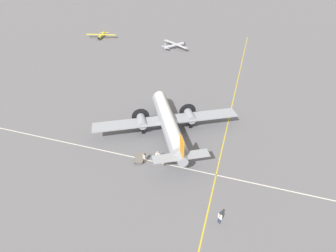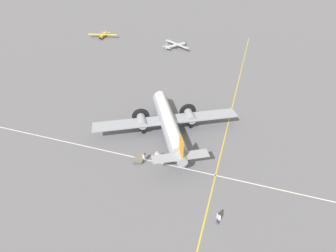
{
  "view_description": "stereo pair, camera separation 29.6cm",
  "coord_description": "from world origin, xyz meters",
  "px_view_note": "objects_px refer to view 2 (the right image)",
  "views": [
    {
      "loc": [
        -32.19,
        -10.17,
        24.82
      ],
      "look_at": [
        0.0,
        0.0,
        1.62
      ],
      "focal_mm": 28.0,
      "sensor_mm": 36.0,
      "label": 1
    },
    {
      "loc": [
        -32.1,
        -10.45,
        24.82
      ],
      "look_at": [
        0.0,
        0.0,
        1.62
      ],
      "focal_mm": 28.0,
      "sensor_mm": 36.0,
      "label": 2
    }
  ],
  "objects_px": {
    "ramp_agent": "(143,157)",
    "crew_foreground": "(219,217)",
    "suitcase_near_door": "(164,159)",
    "light_aircraft_taxiing": "(103,35)",
    "light_aircraft_distant": "(176,45)",
    "airliner_main": "(168,120)",
    "passenger_boarding": "(157,155)",
    "baggage_cart": "(139,158)",
    "traffic_cone": "(161,158)"
  },
  "relations": [
    {
      "from": "ramp_agent",
      "to": "crew_foreground",
      "type": "bearing_deg",
      "value": -166.3
    },
    {
      "from": "suitcase_near_door",
      "to": "light_aircraft_taxiing",
      "type": "relative_size",
      "value": 0.07
    },
    {
      "from": "light_aircraft_taxiing",
      "to": "light_aircraft_distant",
      "type": "bearing_deg",
      "value": 71.73
    },
    {
      "from": "crew_foreground",
      "to": "suitcase_near_door",
      "type": "xyz_separation_m",
      "value": [
        7.67,
        8.79,
        -0.78
      ]
    },
    {
      "from": "suitcase_near_door",
      "to": "ramp_agent",
      "type": "bearing_deg",
      "value": 113.76
    },
    {
      "from": "airliner_main",
      "to": "light_aircraft_taxiing",
      "type": "xyz_separation_m",
      "value": [
        44.16,
        36.76,
        -1.68
      ]
    },
    {
      "from": "ramp_agent",
      "to": "light_aircraft_taxiing",
      "type": "height_order",
      "value": "light_aircraft_taxiing"
    },
    {
      "from": "passenger_boarding",
      "to": "crew_foreground",
      "type": "bearing_deg",
      "value": 132.04
    },
    {
      "from": "passenger_boarding",
      "to": "ramp_agent",
      "type": "distance_m",
      "value": 1.9
    },
    {
      "from": "light_aircraft_distant",
      "to": "airliner_main",
      "type": "bearing_deg",
      "value": -129.91
    },
    {
      "from": "passenger_boarding",
      "to": "baggage_cart",
      "type": "relative_size",
      "value": 0.73
    },
    {
      "from": "passenger_boarding",
      "to": "light_aircraft_taxiing",
      "type": "xyz_separation_m",
      "value": [
        50.99,
        37.49,
        -0.28
      ]
    },
    {
      "from": "passenger_boarding",
      "to": "airliner_main",
      "type": "bearing_deg",
      "value": -94.48
    },
    {
      "from": "passenger_boarding",
      "to": "light_aircraft_distant",
      "type": "height_order",
      "value": "light_aircraft_distant"
    },
    {
      "from": "airliner_main",
      "to": "suitcase_near_door",
      "type": "distance_m",
      "value": 7.07
    },
    {
      "from": "ramp_agent",
      "to": "light_aircraft_taxiing",
      "type": "relative_size",
      "value": 0.17
    },
    {
      "from": "passenger_boarding",
      "to": "traffic_cone",
      "type": "height_order",
      "value": "passenger_boarding"
    },
    {
      "from": "light_aircraft_distant",
      "to": "traffic_cone",
      "type": "bearing_deg",
      "value": -130.56
    },
    {
      "from": "crew_foreground",
      "to": "light_aircraft_taxiing",
      "type": "relative_size",
      "value": 0.18
    },
    {
      "from": "ramp_agent",
      "to": "light_aircraft_distant",
      "type": "height_order",
      "value": "light_aircraft_distant"
    },
    {
      "from": "suitcase_near_door",
      "to": "traffic_cone",
      "type": "distance_m",
      "value": 0.56
    },
    {
      "from": "light_aircraft_taxiing",
      "to": "airliner_main",
      "type": "bearing_deg",
      "value": 27.42
    },
    {
      "from": "ramp_agent",
      "to": "light_aircraft_taxiing",
      "type": "xyz_separation_m",
      "value": [
        51.83,
        35.78,
        -0.23
      ]
    },
    {
      "from": "ramp_agent",
      "to": "light_aircraft_distant",
      "type": "relative_size",
      "value": 0.18
    },
    {
      "from": "passenger_boarding",
      "to": "baggage_cart",
      "type": "height_order",
      "value": "passenger_boarding"
    },
    {
      "from": "light_aircraft_taxiing",
      "to": "traffic_cone",
      "type": "xyz_separation_m",
      "value": [
        -50.48,
        -37.84,
        -0.54
      ]
    },
    {
      "from": "passenger_boarding",
      "to": "light_aircraft_distant",
      "type": "relative_size",
      "value": 0.19
    },
    {
      "from": "airliner_main",
      "to": "light_aircraft_distant",
      "type": "relative_size",
      "value": 2.38
    },
    {
      "from": "airliner_main",
      "to": "passenger_boarding",
      "type": "bearing_deg",
      "value": 157.03
    },
    {
      "from": "passenger_boarding",
      "to": "suitcase_near_door",
      "type": "relative_size",
      "value": 2.8
    },
    {
      "from": "airliner_main",
      "to": "ramp_agent",
      "type": "relative_size",
      "value": 12.84
    },
    {
      "from": "light_aircraft_taxiing",
      "to": "suitcase_near_door",
      "type": "bearing_deg",
      "value": 24.76
    },
    {
      "from": "baggage_cart",
      "to": "light_aircraft_taxiing",
      "type": "bearing_deg",
      "value": 19.35
    },
    {
      "from": "airliner_main",
      "to": "traffic_cone",
      "type": "relative_size",
      "value": 38.44
    },
    {
      "from": "airliner_main",
      "to": "ramp_agent",
      "type": "bearing_deg",
      "value": 143.7
    },
    {
      "from": "airliner_main",
      "to": "passenger_boarding",
      "type": "xyz_separation_m",
      "value": [
        -6.83,
        -0.73,
        -1.4
      ]
    },
    {
      "from": "airliner_main",
      "to": "suitcase_near_door",
      "type": "height_order",
      "value": "airliner_main"
    },
    {
      "from": "baggage_cart",
      "to": "traffic_cone",
      "type": "distance_m",
      "value": 3.09
    },
    {
      "from": "suitcase_near_door",
      "to": "traffic_cone",
      "type": "height_order",
      "value": "suitcase_near_door"
    },
    {
      "from": "crew_foreground",
      "to": "ramp_agent",
      "type": "bearing_deg",
      "value": 9.22
    },
    {
      "from": "crew_foreground",
      "to": "baggage_cart",
      "type": "bearing_deg",
      "value": 9.71
    },
    {
      "from": "crew_foreground",
      "to": "light_aircraft_taxiing",
      "type": "xyz_separation_m",
      "value": [
        58.37,
        47.14,
        -0.28
      ]
    },
    {
      "from": "suitcase_near_door",
      "to": "traffic_cone",
      "type": "relative_size",
      "value": 1.12
    },
    {
      "from": "passenger_boarding",
      "to": "light_aircraft_distant",
      "type": "bearing_deg",
      "value": -87.09
    },
    {
      "from": "traffic_cone",
      "to": "suitcase_near_door",
      "type": "bearing_deg",
      "value": -113.48
    },
    {
      "from": "baggage_cart",
      "to": "light_aircraft_distant",
      "type": "bearing_deg",
      "value": -4.34
    },
    {
      "from": "passenger_boarding",
      "to": "light_aircraft_distant",
      "type": "xyz_separation_m",
      "value": [
        48.31,
        11.58,
        -0.25
      ]
    },
    {
      "from": "baggage_cart",
      "to": "light_aircraft_distant",
      "type": "height_order",
      "value": "light_aircraft_distant"
    },
    {
      "from": "crew_foreground",
      "to": "baggage_cart",
      "type": "distance_m",
      "value": 14.06
    },
    {
      "from": "airliner_main",
      "to": "baggage_cart",
      "type": "relative_size",
      "value": 8.93
    }
  ]
}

